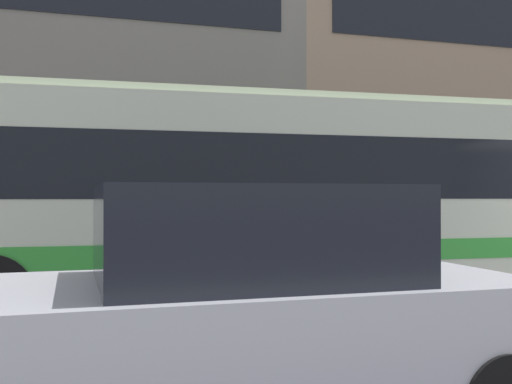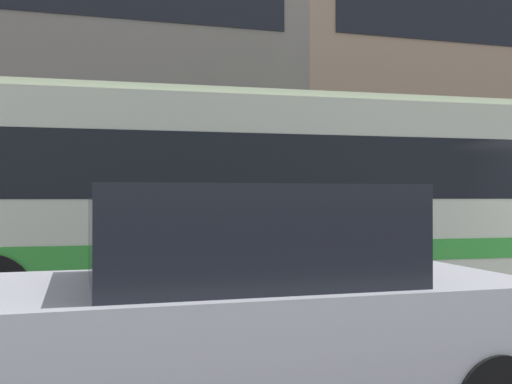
# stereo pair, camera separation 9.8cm
# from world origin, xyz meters

# --- Properties ---
(hedge_row_far) EXTENTS (22.43, 1.10, 0.86)m
(hedge_row_far) POSITION_xyz_m (2.05, 5.56, 0.43)
(hedge_row_far) COLOR #305528
(hedge_row_far) RESTS_ON ground_plane
(apartment_block_right) EXTENTS (19.64, 11.01, 13.12)m
(apartment_block_right) POSITION_xyz_m (8.77, 14.85, 6.56)
(apartment_block_right) COLOR tan
(apartment_block_right) RESTS_ON ground_plane
(transit_bus) EXTENTS (11.62, 3.05, 3.06)m
(transit_bus) POSITION_xyz_m (-3.35, 2.14, 1.69)
(transit_bus) COLOR beige
(transit_bus) RESTS_ON ground_plane
(sedan_oncoming) EXTENTS (4.37, 1.88, 1.73)m
(sedan_oncoming) POSITION_xyz_m (-6.17, -2.14, 0.82)
(sedan_oncoming) COLOR silver
(sedan_oncoming) RESTS_ON ground_plane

